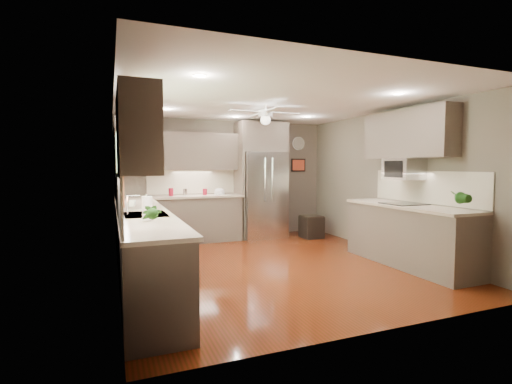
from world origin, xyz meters
TOP-DOWN VIEW (x-y plane):
  - floor at (0.00, 0.00)m, footprint 5.00×5.00m
  - ceiling at (0.00, 0.00)m, footprint 5.00×5.00m
  - wall_back at (0.00, 2.50)m, footprint 4.50×0.00m
  - wall_front at (0.00, -2.50)m, footprint 4.50×0.00m
  - wall_left at (-2.25, 0.00)m, footprint 0.00×5.00m
  - wall_right at (2.25, 0.00)m, footprint 0.00×5.00m
  - canister_a at (-1.22, 2.18)m, footprint 0.11×0.11m
  - canister_b at (-0.93, 2.23)m, footprint 0.11×0.11m
  - canister_d at (-0.53, 2.22)m, footprint 0.11×0.11m
  - soap_bottle at (-2.05, 0.09)m, footprint 0.09×0.09m
  - potted_plant_left at (-1.97, -1.73)m, footprint 0.19×0.14m
  - potted_plant_right at (1.92, -1.69)m, footprint 0.22×0.19m
  - bowl at (-0.23, 2.17)m, footprint 0.25×0.25m
  - left_run at (-1.95, 0.15)m, footprint 0.65×4.70m
  - back_run at (-0.72, 2.20)m, footprint 1.85×0.65m
  - uppers at (-0.74, 0.71)m, footprint 4.50×4.70m
  - window at (-2.22, -0.50)m, footprint 0.05×1.12m
  - sink at (-1.93, -0.50)m, footprint 0.50×0.70m
  - refrigerator at (0.70, 2.16)m, footprint 1.06×0.75m
  - right_run at (1.93, -0.80)m, footprint 0.70×2.20m
  - microwave at (2.03, -0.55)m, footprint 0.43×0.55m
  - ceiling_fan at (-0.00, 0.30)m, footprint 1.18×1.18m
  - recessed_lights at (-0.04, 0.40)m, footprint 2.84×3.14m
  - wall_clock at (1.75, 2.48)m, footprint 0.30×0.03m
  - framed_print at (1.75, 2.48)m, footprint 0.36×0.03m
  - stool at (1.64, 1.67)m, footprint 0.42×0.42m
  - paper_towel at (-1.96, -1.10)m, footprint 0.11×0.11m

SIDE VIEW (x-z plane):
  - floor at x=0.00m, z-range 0.00..0.00m
  - stool at x=1.64m, z-range 0.00..0.48m
  - left_run at x=-1.95m, z-range -0.24..1.21m
  - back_run at x=-0.72m, z-range -0.24..1.21m
  - right_run at x=1.93m, z-range -0.24..1.21m
  - sink at x=-1.93m, z-range 0.75..1.07m
  - bowl at x=-0.23m, z-range 0.94..0.99m
  - canister_d at x=-0.53m, z-range 0.93..1.07m
  - canister_b at x=-0.93m, z-range 0.95..1.07m
  - canister_a at x=-1.22m, z-range 0.94..1.10m
  - soap_bottle at x=-2.05m, z-range 0.94..1.12m
  - paper_towel at x=-1.96m, z-range 0.94..1.22m
  - potted_plant_left at x=-1.97m, z-range 0.94..1.27m
  - potted_plant_right at x=1.92m, z-range 0.94..1.30m
  - refrigerator at x=0.70m, z-range -0.04..2.41m
  - wall_back at x=0.00m, z-range -1.00..3.50m
  - wall_front at x=0.00m, z-range -1.00..3.50m
  - wall_left at x=-2.25m, z-range -1.25..3.75m
  - wall_right at x=2.25m, z-range -1.25..3.75m
  - microwave at x=2.03m, z-range 1.31..1.65m
  - framed_print at x=1.75m, z-range 1.40..1.70m
  - window at x=-2.22m, z-range 1.09..2.01m
  - uppers at x=-0.74m, z-range 1.39..2.35m
  - wall_clock at x=1.75m, z-range 1.90..2.20m
  - ceiling_fan at x=0.00m, z-range 2.17..2.49m
  - recessed_lights at x=-0.04m, z-range 2.49..2.50m
  - ceiling at x=0.00m, z-range 2.50..2.50m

